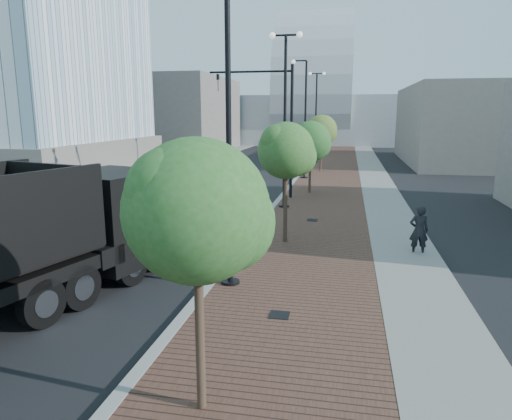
# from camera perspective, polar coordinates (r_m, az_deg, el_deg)

# --- Properties ---
(sidewalk) EXTENTS (7.00, 140.00, 0.12)m
(sidewalk) POSITION_cam_1_polar(r_m,az_deg,el_deg) (43.29, 10.50, 4.79)
(sidewalk) COLOR #4C2D23
(sidewalk) RESTS_ON ground
(concrete_strip) EXTENTS (2.40, 140.00, 0.13)m
(concrete_strip) POSITION_cam_1_polar(r_m,az_deg,el_deg) (43.34, 14.08, 4.65)
(concrete_strip) COLOR slate
(concrete_strip) RESTS_ON ground
(curb) EXTENTS (0.30, 140.00, 0.14)m
(curb) POSITION_cam_1_polar(r_m,az_deg,el_deg) (43.46, 5.86, 4.97)
(curb) COLOR gray
(curb) RESTS_ON ground
(west_sidewalk) EXTENTS (4.00, 140.00, 0.12)m
(west_sidewalk) POSITION_cam_1_polar(r_m,az_deg,el_deg) (46.48, -10.37, 5.27)
(west_sidewalk) COLOR slate
(west_sidewalk) RESTS_ON ground
(dump_truck) EXTENTS (6.41, 14.21, 3.88)m
(dump_truck) POSITION_cam_1_polar(r_m,az_deg,el_deg) (13.64, -26.77, -4.61)
(dump_truck) COLOR black
(dump_truck) RESTS_ON ground
(white_sedan) EXTENTS (1.67, 4.14, 1.34)m
(white_sedan) POSITION_cam_1_polar(r_m,az_deg,el_deg) (20.03, -8.06, -1.37)
(white_sedan) COLOR silver
(white_sedan) RESTS_ON ground
(dark_car_mid) EXTENTS (3.20, 4.92, 1.26)m
(dark_car_mid) POSITION_cam_1_polar(r_m,az_deg,el_deg) (42.30, -3.56, 5.58)
(dark_car_mid) COLOR black
(dark_car_mid) RESTS_ON ground
(dark_car_far) EXTENTS (2.31, 5.41, 1.56)m
(dark_car_far) POSITION_cam_1_polar(r_m,az_deg,el_deg) (56.13, 3.27, 7.27)
(dark_car_far) COLOR black
(dark_car_far) RESTS_ON ground
(pedestrian) EXTENTS (0.71, 0.49, 1.89)m
(pedestrian) POSITION_cam_1_polar(r_m,az_deg,el_deg) (18.15, 19.37, -2.41)
(pedestrian) COLOR black
(pedestrian) RESTS_ON ground
(streetlight_1) EXTENTS (1.44, 0.56, 9.21)m
(streetlight_1) POSITION_cam_1_polar(r_m,az_deg,el_deg) (13.46, -3.83, 8.17)
(streetlight_1) COLOR black
(streetlight_1) RESTS_ON ground
(streetlight_2) EXTENTS (1.72, 0.56, 9.28)m
(streetlight_2) POSITION_cam_1_polar(r_m,az_deg,el_deg) (25.21, 3.56, 10.93)
(streetlight_2) COLOR black
(streetlight_2) RESTS_ON ground
(streetlight_3) EXTENTS (1.44, 0.56, 9.21)m
(streetlight_3) POSITION_cam_1_polar(r_m,az_deg,el_deg) (37.15, 5.88, 10.43)
(streetlight_3) COLOR black
(streetlight_3) RESTS_ON ground
(streetlight_4) EXTENTS (1.72, 0.56, 9.28)m
(streetlight_4) POSITION_cam_1_polar(r_m,az_deg,el_deg) (49.10, 7.36, 11.27)
(streetlight_4) COLOR black
(streetlight_4) RESTS_ON ground
(traffic_mast) EXTENTS (5.09, 0.20, 8.00)m
(traffic_mast) POSITION_cam_1_polar(r_m,az_deg,el_deg) (28.30, 2.55, 11.37)
(traffic_mast) COLOR black
(traffic_mast) RESTS_ON ground
(tree_0) EXTENTS (2.43, 2.39, 4.84)m
(tree_0) POSITION_cam_1_polar(r_m,az_deg,el_deg) (7.54, -6.90, -0.21)
(tree_0) COLOR #382619
(tree_0) RESTS_ON ground
(tree_1) EXTENTS (2.29, 2.22, 4.88)m
(tree_1) POSITION_cam_1_polar(r_m,az_deg,el_deg) (18.21, 3.87, 7.24)
(tree_1) COLOR #382619
(tree_1) RESTS_ON ground
(tree_2) EXTENTS (2.62, 2.62, 4.73)m
(tree_2) POSITION_cam_1_polar(r_m,az_deg,el_deg) (30.15, 6.80, 8.33)
(tree_2) COLOR #382619
(tree_2) RESTS_ON ground
(tree_3) EXTENTS (2.76, 2.76, 5.09)m
(tree_3) POSITION_cam_1_polar(r_m,az_deg,el_deg) (42.09, 8.10, 9.65)
(tree_3) COLOR #382619
(tree_3) RESTS_ON ground
(tower_podium) EXTENTS (19.00, 19.00, 3.00)m
(tower_podium) POSITION_cam_1_polar(r_m,az_deg,el_deg) (44.92, -27.54, 5.76)
(tower_podium) COLOR slate
(tower_podium) RESTS_ON ground
(convention_center) EXTENTS (50.00, 30.00, 50.00)m
(convention_center) POSITION_cam_1_polar(r_m,az_deg,el_deg) (88.18, 7.43, 12.23)
(convention_center) COLOR #A1A7AB
(convention_center) RESTS_ON ground
(commercial_block_nw) EXTENTS (14.00, 20.00, 10.00)m
(commercial_block_nw) POSITION_cam_1_polar(r_m,az_deg,el_deg) (67.38, -9.89, 11.46)
(commercial_block_nw) COLOR #635E59
(commercial_block_nw) RESTS_ON ground
(commercial_block_ne) EXTENTS (12.00, 22.00, 8.00)m
(commercial_block_ne) POSITION_cam_1_polar(r_m,az_deg,el_deg) (54.35, 24.30, 9.52)
(commercial_block_ne) COLOR slate
(commercial_block_ne) RESTS_ON ground
(utility_cover_1) EXTENTS (0.50, 0.50, 0.02)m
(utility_cover_1) POSITION_cam_1_polar(r_m,az_deg,el_deg) (12.19, 2.90, -12.74)
(utility_cover_1) COLOR black
(utility_cover_1) RESTS_ON sidewalk
(utility_cover_2) EXTENTS (0.50, 0.50, 0.02)m
(utility_cover_2) POSITION_cam_1_polar(r_m,az_deg,el_deg) (22.61, 6.92, -1.22)
(utility_cover_2) COLOR black
(utility_cover_2) RESTS_ON sidewalk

